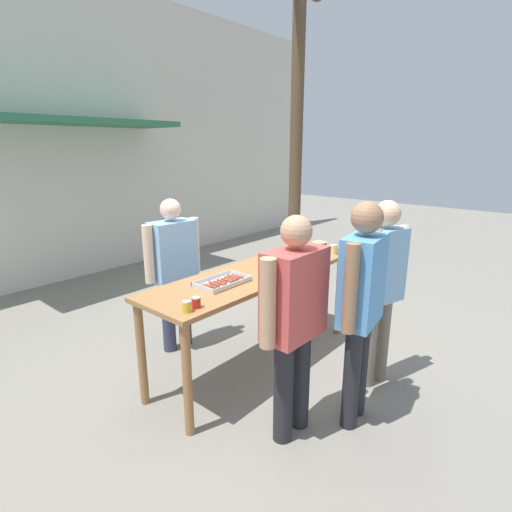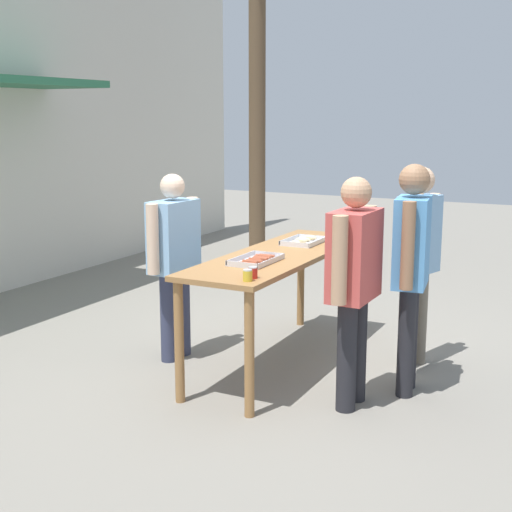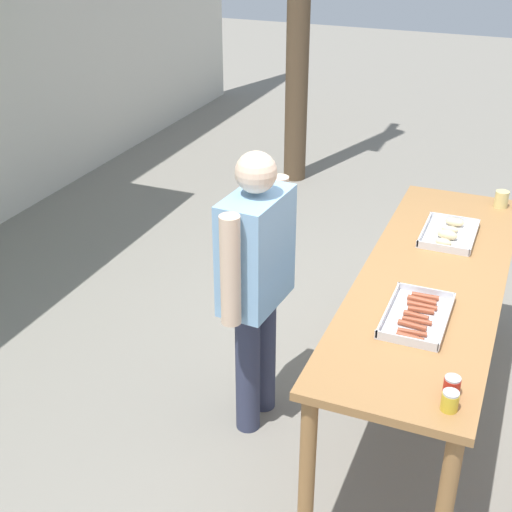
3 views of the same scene
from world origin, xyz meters
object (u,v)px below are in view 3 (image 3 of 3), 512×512
beer_cup (501,199)px  person_server_behind_table (256,273)px  food_tray_sausages (417,317)px  food_tray_buns (449,234)px  condiment_jar_ketchup (452,386)px  condiment_jar_mustard (450,401)px

beer_cup → person_server_behind_table: size_ratio=0.06×
food_tray_sausages → food_tray_buns: 0.92m
condiment_jar_ketchup → food_tray_sausages: bearing=24.7°
food_tray_sausages → condiment_jar_ketchup: size_ratio=5.64×
food_tray_buns → condiment_jar_ketchup: (-1.41, -0.23, 0.02)m
condiment_jar_mustard → condiment_jar_ketchup: size_ratio=1.00×
food_tray_sausages → condiment_jar_ketchup: bearing=-155.3°
food_tray_buns → person_server_behind_table: person_server_behind_table is taller
food_tray_buns → condiment_jar_ketchup: size_ratio=5.13×
food_tray_buns → condiment_jar_mustard: bearing=-171.2°
food_tray_sausages → condiment_jar_mustard: size_ratio=5.64×
food_tray_sausages → condiment_jar_ketchup: condiment_jar_ketchup is taller
condiment_jar_mustard → beer_cup: (2.04, 0.01, 0.01)m
condiment_jar_mustard → condiment_jar_ketchup: (0.09, 0.01, 0.00)m
food_tray_sausages → food_tray_buns: (0.92, 0.00, 0.01)m
beer_cup → person_server_behind_table: bearing=140.6°
food_tray_buns → beer_cup: 0.59m
condiment_jar_ketchup → beer_cup: (1.95, 0.00, 0.01)m
food_tray_buns → beer_cup: bearing=-22.7°
condiment_jar_ketchup → person_server_behind_table: bearing=59.3°
food_tray_buns → person_server_behind_table: (-0.77, 0.85, -0.03)m
food_tray_sausages → beer_cup: bearing=-8.7°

